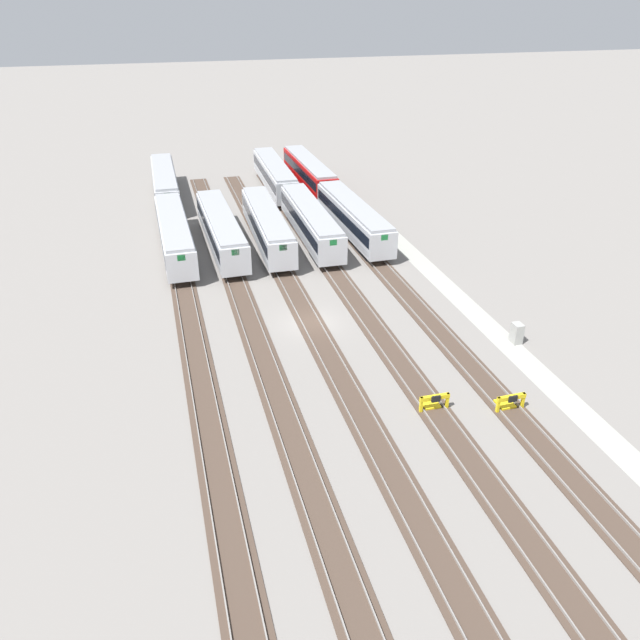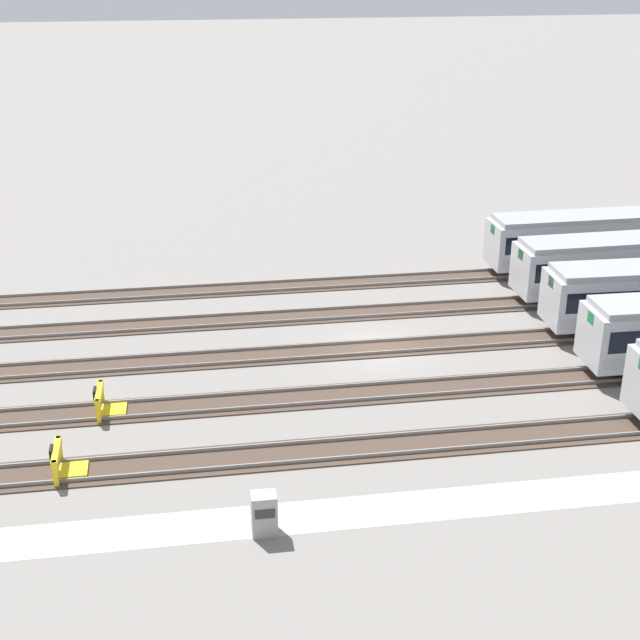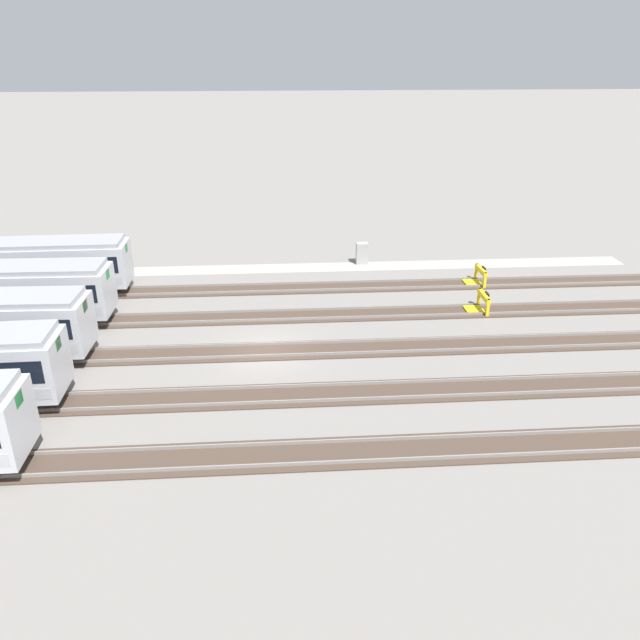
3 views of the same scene
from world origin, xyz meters
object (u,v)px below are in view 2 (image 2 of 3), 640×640
(subway_car_front_row_left_inner, at_px, (629,238))
(electrical_cabinet, at_px, (264,514))
(bumper_stop_nearest_track, at_px, (64,462))
(bumper_stop_near_inner_track, at_px, (106,403))

(subway_car_front_row_left_inner, bearing_deg, electrical_cabinet, -136.68)
(bumper_stop_nearest_track, relative_size, bumper_stop_near_inner_track, 1.00)
(bumper_stop_near_inner_track, height_order, electrical_cabinet, electrical_cabinet)
(bumper_stop_nearest_track, height_order, bumper_stop_near_inner_track, same)
(bumper_stop_near_inner_track, xyz_separation_m, electrical_cabinet, (6.08, -9.65, 0.29))
(bumper_stop_near_inner_track, relative_size, electrical_cabinet, 1.25)
(subway_car_front_row_left_inner, xyz_separation_m, electrical_cabinet, (-25.23, -23.80, -1.24))
(bumper_stop_nearest_track, relative_size, electrical_cabinet, 1.25)
(bumper_stop_nearest_track, xyz_separation_m, bumper_stop_near_inner_track, (1.28, 4.70, 0.00))
(subway_car_front_row_left_inner, distance_m, electrical_cabinet, 34.71)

